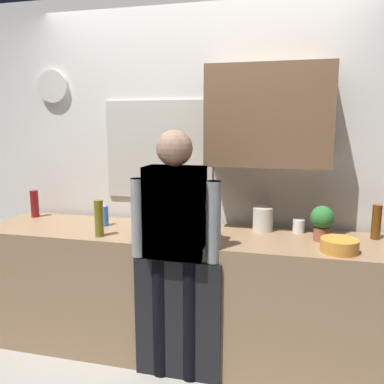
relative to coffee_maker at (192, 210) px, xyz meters
name	(u,v)px	position (x,y,z in m)	size (l,w,h in m)	color
ground_plane	(176,375)	(-0.01, -0.39, -1.03)	(8.00, 8.00, 0.00)	#9E998E
kitchen_counter	(187,293)	(-0.01, -0.09, -0.59)	(2.98, 0.64, 0.88)	#937251
dishwasher_panel	(177,321)	(0.01, -0.42, -0.63)	(0.56, 0.02, 0.79)	black
back_wall_assembly	(208,161)	(0.05, 0.31, 0.32)	(4.58, 0.42, 2.60)	white
coffee_maker	(192,210)	(0.00, 0.00, 0.00)	(0.20, 0.20, 0.33)	black
bottle_red_vinegar	(35,204)	(-1.34, 0.09, -0.04)	(0.06, 0.06, 0.22)	maroon
bottle_amber_beer	(376,222)	(1.23, 0.08, -0.03)	(0.06, 0.06, 0.23)	brown
bottle_olive_oil	(99,218)	(-0.57, -0.30, -0.02)	(0.06, 0.06, 0.25)	olive
cup_white_mug	(299,226)	(0.74, 0.11, -0.10)	(0.08, 0.08, 0.10)	white
mixing_bowl	(339,245)	(0.97, -0.27, -0.11)	(0.22, 0.22, 0.08)	orange
potted_plant	(322,221)	(0.88, -0.05, -0.01)	(0.15, 0.15, 0.23)	#9E5638
dish_soap	(105,215)	(-0.66, -0.04, -0.07)	(0.06, 0.06, 0.18)	blue
storage_canister	(263,219)	(0.50, 0.10, -0.06)	(0.14, 0.14, 0.17)	silver
person_at_sink	(175,236)	(-0.01, -0.39, -0.08)	(0.57, 0.22, 1.60)	#3F4766
person_guest	(175,236)	(-0.01, -0.39, -0.08)	(0.57, 0.22, 1.60)	black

